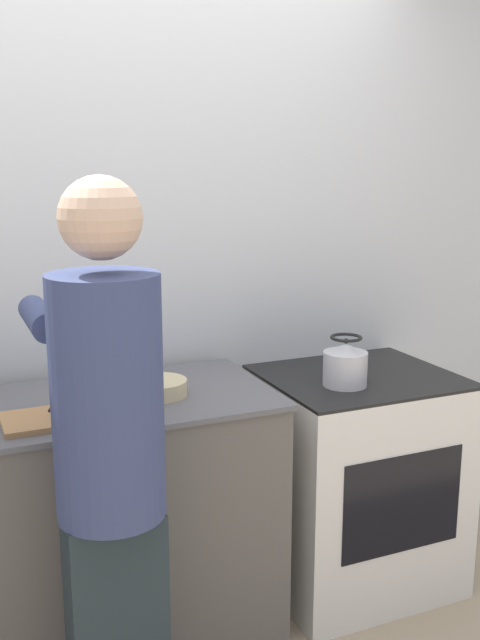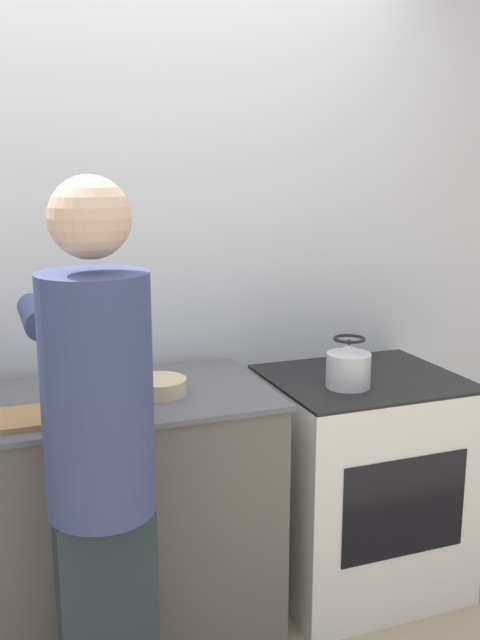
{
  "view_description": "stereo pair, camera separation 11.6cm",
  "coord_description": "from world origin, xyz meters",
  "px_view_note": "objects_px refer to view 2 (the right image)",
  "views": [
    {
      "loc": [
        -0.59,
        -1.96,
        1.69
      ],
      "look_at": [
        0.35,
        0.21,
        1.17
      ],
      "focal_mm": 40.0,
      "sensor_mm": 36.0,
      "label": 1
    },
    {
      "loc": [
        -0.48,
        -2.01,
        1.69
      ],
      "look_at": [
        0.35,
        0.21,
        1.17
      ],
      "focal_mm": 40.0,
      "sensor_mm": 36.0,
      "label": 2
    }
  ],
  "objects_px": {
    "oven": "(360,482)",
    "kettle": "(348,366)",
    "cutting_board": "(66,413)",
    "knife": "(78,407)",
    "person": "(100,459)"
  },
  "relations": [
    {
      "from": "kettle",
      "to": "knife",
      "type": "bearing_deg",
      "value": -176.61
    },
    {
      "from": "person",
      "to": "knife",
      "type": "bearing_deg",
      "value": 90.28
    },
    {
      "from": "knife",
      "to": "kettle",
      "type": "height_order",
      "value": "kettle"
    },
    {
      "from": "oven",
      "to": "knife",
      "type": "relative_size",
      "value": 4.31
    },
    {
      "from": "cutting_board",
      "to": "oven",
      "type": "bearing_deg",
      "value": 7.82
    },
    {
      "from": "oven",
      "to": "cutting_board",
      "type": "relative_size",
      "value": 2.24
    },
    {
      "from": "oven",
      "to": "kettle",
      "type": "relative_size",
      "value": 4.63
    },
    {
      "from": "cutting_board",
      "to": "knife",
      "type": "bearing_deg",
      "value": 15.24
    },
    {
      "from": "person",
      "to": "kettle",
      "type": "distance_m",
      "value": 1.08
    },
    {
      "from": "person",
      "to": "cutting_board",
      "type": "relative_size",
      "value": 4.25
    },
    {
      "from": "kettle",
      "to": "person",
      "type": "bearing_deg",
      "value": -156.43
    },
    {
      "from": "person",
      "to": "knife",
      "type": "height_order",
      "value": "person"
    },
    {
      "from": "kettle",
      "to": "cutting_board",
      "type": "bearing_deg",
      "value": -176.12
    },
    {
      "from": "person",
      "to": "cutting_board",
      "type": "xyz_separation_m",
      "value": [
        -0.04,
        0.36,
        0.01
      ]
    },
    {
      "from": "oven",
      "to": "knife",
      "type": "height_order",
      "value": "knife"
    }
  ]
}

